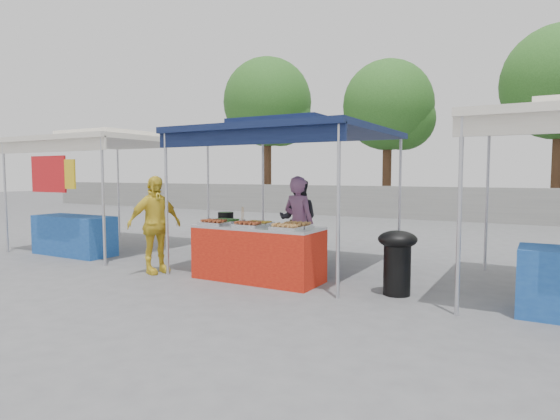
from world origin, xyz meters
The scene contains 22 objects.
ground_plane centered at (0.00, 0.00, 0.00)m, with size 80.00×80.00×0.00m, color #5E5E60.
back_wall centered at (0.00, 11.00, 0.60)m, with size 40.00×0.25×1.20m, color gray.
main_canopy centered at (0.00, 0.97, 2.37)m, with size 3.20×3.20×2.57m.
neighbor_stall_left centered at (-4.50, 0.57, 1.60)m, with size 3.20×3.20×2.57m.
tree_0 centered at (-7.37, 12.77, 4.81)m, with size 4.09×4.09×7.03m.
tree_1 centered at (-1.62, 12.66, 4.27)m, with size 3.67×3.63×6.24m.
vendor_table centered at (0.00, -0.10, 0.43)m, with size 2.00×0.80×0.85m.
food_tray_fl centered at (-0.67, -0.34, 0.88)m, with size 0.42×0.30×0.07m.
food_tray_fm centered at (-0.02, -0.34, 0.88)m, with size 0.42×0.30×0.07m.
food_tray_fr centered at (0.63, -0.34, 0.88)m, with size 0.42×0.30×0.07m.
food_tray_bl centered at (-0.65, -0.04, 0.88)m, with size 0.42×0.30×0.07m.
food_tray_bm centered at (-0.04, 0.00, 0.88)m, with size 0.42×0.30×0.07m.
food_tray_br centered at (0.65, -0.02, 0.88)m, with size 0.42×0.30×0.07m.
cooking_pot centered at (-0.86, 0.24, 0.93)m, with size 0.26×0.26×0.15m, color black.
skewer_cup centered at (-0.18, -0.24, 0.90)m, with size 0.08×0.08×0.11m, color silver.
wok_burner centered at (2.13, 0.08, 0.53)m, with size 0.53×0.53×0.89m.
crate_left centered at (-0.44, 0.61, 0.14)m, with size 0.46×0.32×0.28m, color #1437AA.
crate_right centered at (0.38, 0.47, 0.16)m, with size 0.55×0.38×0.33m, color #1437AA.
crate_stacked centered at (0.38, 0.47, 0.48)m, with size 0.51×0.36×0.31m, color #1437AA.
vendor_woman centered at (0.24, 0.81, 0.81)m, with size 0.59×0.39×1.62m, color #905B84.
helper_man centered at (-0.26, 1.76, 0.78)m, with size 0.76×0.59×1.56m, color black.
customer_person centered at (-1.78, -0.49, 0.81)m, with size 0.95×0.40×1.62m, color yellow.
Camera 1 is at (3.83, -6.20, 1.65)m, focal length 30.00 mm.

